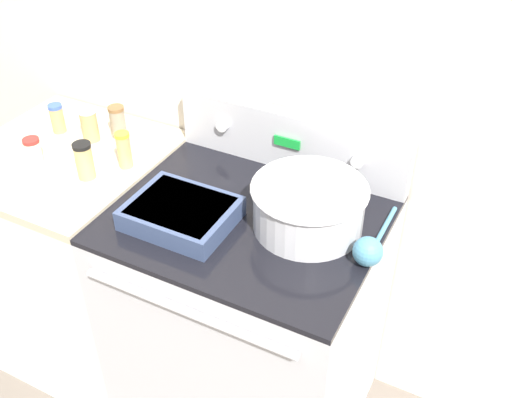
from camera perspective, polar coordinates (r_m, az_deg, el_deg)
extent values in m
cube|color=beige|center=(1.89, 4.37, 12.15)|extent=(8.00, 0.05, 2.50)
cube|color=#BCBCC1|center=(2.10, -0.70, -11.87)|extent=(0.79, 0.65, 0.91)
cube|color=black|center=(1.78, -0.81, -1.89)|extent=(0.79, 0.65, 0.02)
cylinder|color=silver|center=(1.61, -6.65, -10.61)|extent=(0.65, 0.02, 0.02)
cube|color=#BCBCC1|center=(1.94, 3.36, 5.57)|extent=(0.79, 0.05, 0.20)
cylinder|color=white|center=(2.00, -3.24, 6.97)|extent=(0.04, 0.02, 0.04)
cylinder|color=white|center=(1.84, 9.64, 3.55)|extent=(0.04, 0.02, 0.04)
cube|color=green|center=(1.91, 2.97, 5.39)|extent=(0.09, 0.01, 0.03)
cube|color=silver|center=(2.42, -15.92, -5.60)|extent=(0.64, 0.65, 0.91)
cube|color=beige|center=(2.15, -17.98, 3.79)|extent=(0.64, 0.65, 0.03)
cylinder|color=silver|center=(1.70, 5.03, -0.76)|extent=(0.32, 0.32, 0.14)
torus|color=silver|center=(1.66, 5.14, 1.01)|extent=(0.33, 0.33, 0.01)
cylinder|color=beige|center=(1.67, 5.12, 0.65)|extent=(0.29, 0.29, 0.02)
cube|color=#38476B|center=(1.75, -7.13, -1.37)|extent=(0.30, 0.24, 0.06)
cube|color=#B2894C|center=(1.74, -7.17, -1.01)|extent=(0.26, 0.21, 0.03)
cylinder|color=teal|center=(1.74, 11.86, -3.21)|extent=(0.01, 0.26, 0.01)
sphere|color=teal|center=(1.62, 10.60, -4.94)|extent=(0.08, 0.08, 0.08)
cylinder|color=tan|center=(1.99, -12.43, 4.45)|extent=(0.05, 0.05, 0.11)
cylinder|color=yellow|center=(1.96, -12.66, 5.99)|extent=(0.05, 0.05, 0.01)
cylinder|color=tan|center=(1.96, -16.00, 3.37)|extent=(0.06, 0.06, 0.11)
cylinder|color=black|center=(1.93, -16.30, 4.91)|extent=(0.06, 0.06, 0.01)
cylinder|color=gray|center=(2.17, -13.01, 7.05)|extent=(0.05, 0.05, 0.10)
cylinder|color=brown|center=(2.14, -13.22, 8.39)|extent=(0.06, 0.06, 0.01)
cylinder|color=tan|center=(2.16, -15.56, 6.70)|extent=(0.06, 0.06, 0.11)
cylinder|color=white|center=(2.14, -15.82, 8.11)|extent=(0.06, 0.06, 0.01)
cylinder|color=beige|center=(2.11, -20.42, 4.22)|extent=(0.05, 0.05, 0.07)
cylinder|color=red|center=(2.08, -20.67, 5.22)|extent=(0.05, 0.05, 0.01)
cylinder|color=tan|center=(2.25, -18.37, 7.17)|extent=(0.05, 0.05, 0.09)
cylinder|color=#3856B7|center=(2.23, -18.63, 8.36)|extent=(0.05, 0.05, 0.01)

